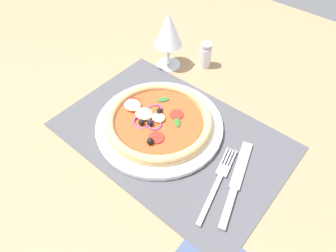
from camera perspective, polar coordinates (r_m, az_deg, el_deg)
The scene contains 8 objects.
ground_plane at distance 66.78cm, azimuth 0.70°, elevation -2.51°, with size 190.00×140.00×2.40cm, color #9E7A56.
placemat at distance 65.70cm, azimuth 0.71°, elevation -1.75°, with size 48.00×31.77×0.40cm, color #4C4C51.
plate at distance 66.58cm, azimuth -1.74°, elevation 0.08°, with size 27.70×27.70×1.05cm, color white.
pizza at distance 65.42cm, azimuth -1.88°, elevation 1.05°, with size 22.94×22.94×2.69cm.
fork at distance 59.52cm, azimuth 9.45°, elevation -9.91°, with size 5.68×17.85×0.44cm.
knife at distance 59.99cm, azimuth 12.66°, elevation -9.97°, with size 7.59×19.57×0.62cm.
wine_glass at distance 78.29cm, azimuth 0.10°, elevation 17.43°, with size 7.20×7.20×14.90cm.
pepper_shaker at distance 82.39cm, azimuth 6.99°, elevation 12.97°, with size 3.20×3.20×6.70cm.
Camera 1 is at (26.41, -32.62, 50.75)cm, focal length 32.58 mm.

